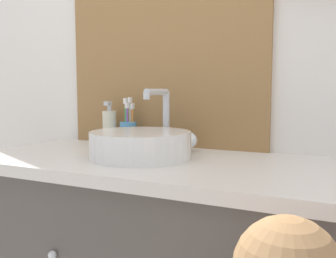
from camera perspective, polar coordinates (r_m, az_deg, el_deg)
name	(u,v)px	position (r m, az deg, el deg)	size (l,w,h in m)	color
wall_back	(234,30)	(1.39, 10.09, 14.63)	(3.20, 0.18, 2.50)	silver
sink_basin	(142,143)	(1.18, -3.97, -2.18)	(0.32, 0.37, 0.22)	white
toothbrush_holder	(128,132)	(1.45, -6.07, -0.46)	(0.07, 0.07, 0.19)	#4C93C6
soap_dispenser	(110,127)	(1.49, -8.89, 0.32)	(0.06, 0.06, 0.17)	beige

